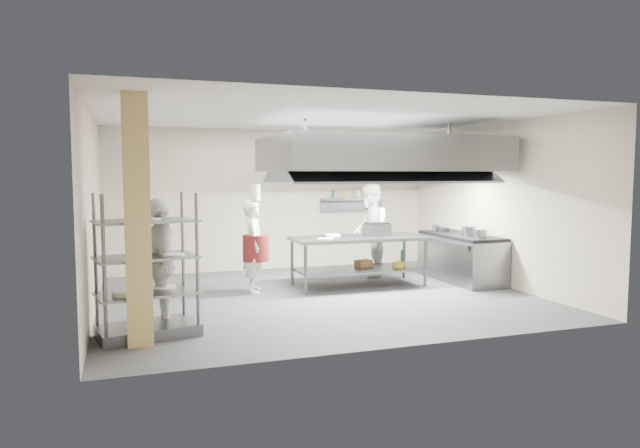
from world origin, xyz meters
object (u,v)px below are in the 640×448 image
object	(u,v)px
cooking_range	(461,259)
chef_line	(370,230)
chef_head	(254,246)
chef_plating	(159,263)
island	(358,261)
griddle	(377,230)
pass_rack	(147,265)
stockpot	(469,231)

from	to	relation	value
cooking_range	chef_line	world-z (taller)	chef_line
chef_head	chef_plating	size ratio (longest dim) A/B	0.92
island	chef_plating	world-z (taller)	chef_plating
chef_head	griddle	bearing A→B (deg)	-78.17
pass_rack	cooking_range	world-z (taller)	pass_rack
island	chef_plating	bearing A→B (deg)	-152.67
pass_rack	cooking_range	xyz separation A→B (m)	(5.88, 2.04, -0.49)
griddle	stockpot	world-z (taller)	griddle
chef_head	chef_line	xyz separation A→B (m)	(2.55, 0.82, 0.13)
cooking_range	chef_plating	bearing A→B (deg)	-163.54
island	chef_head	size ratio (longest dim) A/B	1.53
chef_head	stockpot	distance (m)	4.03
cooking_range	stockpot	world-z (taller)	stockpot
chef_line	chef_plating	size ratio (longest dim) A/B	1.07
chef_plating	chef_head	bearing A→B (deg)	136.62
cooking_range	chef_head	bearing A→B (deg)	177.44
chef_line	chef_plating	distance (m)	5.01
pass_rack	stockpot	world-z (taller)	pass_rack
griddle	stockpot	size ratio (longest dim) A/B	1.74
pass_rack	chef_head	size ratio (longest dim) A/B	1.13
chef_line	griddle	xyz separation A→B (m)	(-0.22, -0.80, 0.08)
pass_rack	stockpot	xyz separation A→B (m)	(5.85, 1.74, 0.08)
island	chef_line	size ratio (longest dim) A/B	1.31
chef_plating	chef_line	bearing A→B (deg)	121.02
chef_head	chef_line	world-z (taller)	chef_line
griddle	stockpot	distance (m)	1.74
island	pass_rack	distance (m)	4.41
chef_head	griddle	distance (m)	2.34
chef_head	chef_plating	xyz separation A→B (m)	(-1.68, -1.87, 0.07)
cooking_range	chef_head	distance (m)	4.05
cooking_range	chef_line	distance (m)	1.86
cooking_range	chef_head	size ratio (longest dim) A/B	1.24
island	chef_line	bearing A→B (deg)	55.09
pass_rack	chef_head	distance (m)	2.90
griddle	stockpot	bearing A→B (deg)	-12.16
chef_head	chef_plating	bearing A→B (deg)	149.34
cooking_range	chef_plating	xyz separation A→B (m)	(-5.71, -1.69, 0.46)
pass_rack	chef_plating	size ratio (longest dim) A/B	1.04
chef_plating	stockpot	world-z (taller)	chef_plating
chef_line	chef_head	bearing A→B (deg)	-48.47
pass_rack	chef_plating	bearing A→B (deg)	52.43
cooking_range	island	bearing A→B (deg)	175.76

